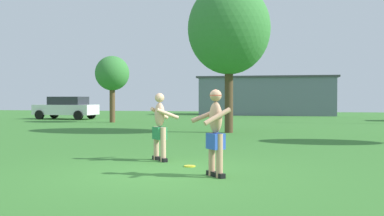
% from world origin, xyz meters
% --- Properties ---
extents(ground_plane, '(80.00, 80.00, 0.00)m').
position_xyz_m(ground_plane, '(0.00, 0.00, 0.00)').
color(ground_plane, '#38752D').
extents(player_with_cap, '(0.81, 0.68, 1.68)m').
position_xyz_m(player_with_cap, '(1.06, -0.17, 0.92)').
color(player_with_cap, black).
rests_on(player_with_cap, ground_plane).
extents(player_in_green, '(0.73, 0.78, 1.62)m').
position_xyz_m(player_in_green, '(-0.56, 1.72, 0.85)').
color(player_in_green, black).
rests_on(player_in_green, ground_plane).
extents(frisbee, '(0.25, 0.25, 0.03)m').
position_xyz_m(frisbee, '(0.33, 0.95, 0.01)').
color(frisbee, yellow).
rests_on(frisbee, ground_plane).
extents(car_white_near_post, '(4.42, 2.28, 1.58)m').
position_xyz_m(car_white_near_post, '(-12.58, 20.43, 0.82)').
color(car_white_near_post, white).
rests_on(car_white_near_post, ground_plane).
extents(outbuilding_behind_lot, '(11.83, 4.79, 3.35)m').
position_xyz_m(outbuilding_behind_lot, '(0.94, 31.38, 1.68)').
color(outbuilding_behind_lot, slate).
rests_on(outbuilding_behind_lot, ground_plane).
extents(tree_left_field, '(2.07, 2.07, 4.05)m').
position_xyz_m(tree_left_field, '(-7.89, 17.21, 2.95)').
color(tree_left_field, brown).
rests_on(tree_left_field, ground_plane).
extents(tree_behind_players, '(3.54, 3.54, 6.44)m').
position_xyz_m(tree_behind_players, '(0.04, 10.62, 4.45)').
color(tree_behind_players, '#4C3823').
rests_on(tree_behind_players, ground_plane).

